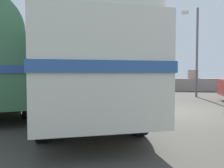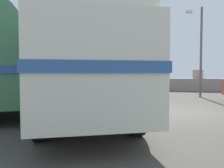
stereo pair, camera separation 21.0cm
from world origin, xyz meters
name	(u,v)px [view 1 (the left image)]	position (x,y,z in m)	size (l,w,h in m)	color
ground	(177,112)	(0.00, 0.00, 0.01)	(32.00, 26.00, 0.02)	#44413A
breakwater	(163,84)	(0.00, 11.81, 0.61)	(31.36, 1.85, 2.22)	gray
vintage_coach	(82,58)	(-3.36, -1.63, 2.05)	(5.60, 8.83, 3.70)	black
lamp_post	(195,47)	(1.72, 6.15, 3.25)	(0.99, 0.77, 5.70)	#5B5B60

